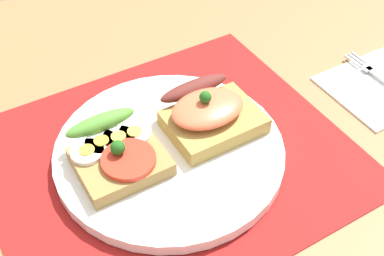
{
  "coord_description": "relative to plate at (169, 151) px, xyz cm",
  "views": [
    {
      "loc": [
        -17.29,
        -34.38,
        42.38
      ],
      "look_at": [
        3.0,
        0.0,
        3.24
      ],
      "focal_mm": 46.28,
      "sensor_mm": 36.0,
      "label": 1
    }
  ],
  "objects": [
    {
      "name": "napkin",
      "position": [
        30.74,
        -3.25,
        -0.72
      ],
      "size": [
        14.78,
        12.21,
        0.6
      ],
      "primitive_type": "cube",
      "color": "white",
      "rests_on": "ground_plane"
    },
    {
      "name": "placemat",
      "position": [
        0.0,
        0.0,
        -0.87
      ],
      "size": [
        40.1,
        34.8,
        0.3
      ],
      "primitive_type": "cube",
      "color": "maroon",
      "rests_on": "ground_plane"
    },
    {
      "name": "sandwich_egg_tomato",
      "position": [
        -5.87,
        1.2,
        2.15
      ],
      "size": [
        9.32,
        10.07,
        3.93
      ],
      "color": "olive",
      "rests_on": "plate"
    },
    {
      "name": "ground_plane",
      "position": [
        0.0,
        0.0,
        -2.62
      ],
      "size": [
        120.0,
        90.0,
        3.2
      ],
      "primitive_type": "cube",
      "color": "#93663E"
    },
    {
      "name": "plate",
      "position": [
        0.0,
        0.0,
        0.0
      ],
      "size": [
        26.12,
        26.12,
        1.44
      ],
      "primitive_type": "cylinder",
      "color": "white",
      "rests_on": "placemat"
    },
    {
      "name": "sandwich_salmon",
      "position": [
        5.72,
        0.71,
        2.67
      ],
      "size": [
        10.65,
        9.47,
        5.4
      ],
      "color": "#AA8943",
      "rests_on": "plate"
    }
  ]
}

